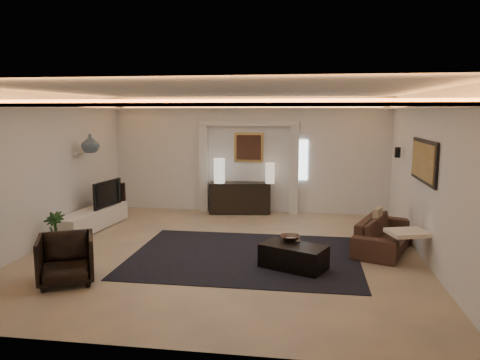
# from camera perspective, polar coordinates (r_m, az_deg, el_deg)

# --- Properties ---
(floor) EXTENTS (7.00, 7.00, 0.00)m
(floor) POSITION_cam_1_polar(r_m,az_deg,el_deg) (8.48, -1.95, -8.96)
(floor) COLOR tan
(floor) RESTS_ON ground
(ceiling) EXTENTS (7.00, 7.00, 0.00)m
(ceiling) POSITION_cam_1_polar(r_m,az_deg,el_deg) (8.09, -2.06, 11.02)
(ceiling) COLOR white
(ceiling) RESTS_ON ground
(wall_back) EXTENTS (7.00, 0.00, 7.00)m
(wall_back) POSITION_cam_1_polar(r_m,az_deg,el_deg) (11.60, 1.12, 3.12)
(wall_back) COLOR white
(wall_back) RESTS_ON ground
(wall_front) EXTENTS (7.00, 0.00, 7.00)m
(wall_front) POSITION_cam_1_polar(r_m,az_deg,el_deg) (4.81, -9.57, -4.82)
(wall_front) COLOR white
(wall_front) RESTS_ON ground
(wall_left) EXTENTS (0.00, 7.00, 7.00)m
(wall_left) POSITION_cam_1_polar(r_m,az_deg,el_deg) (9.44, -23.40, 1.15)
(wall_left) COLOR white
(wall_left) RESTS_ON ground
(wall_right) EXTENTS (0.00, 7.00, 7.00)m
(wall_right) POSITION_cam_1_polar(r_m,az_deg,el_deg) (8.28, 22.56, 0.25)
(wall_right) COLOR white
(wall_right) RESTS_ON ground
(cove_soffit) EXTENTS (7.00, 7.00, 0.04)m
(cove_soffit) POSITION_cam_1_polar(r_m,az_deg,el_deg) (8.08, -2.05, 9.04)
(cove_soffit) COLOR silver
(cove_soffit) RESTS_ON ceiling
(daylight_slit) EXTENTS (0.25, 0.03, 1.00)m
(daylight_slit) POSITION_cam_1_polar(r_m,az_deg,el_deg) (11.50, 7.80, 2.49)
(daylight_slit) COLOR white
(daylight_slit) RESTS_ON wall_back
(area_rug) EXTENTS (4.00, 3.00, 0.01)m
(area_rug) POSITION_cam_1_polar(r_m,az_deg,el_deg) (8.23, 0.57, -9.46)
(area_rug) COLOR black
(area_rug) RESTS_ON ground
(pilaster_left) EXTENTS (0.22, 0.20, 2.20)m
(pilaster_left) POSITION_cam_1_polar(r_m,az_deg,el_deg) (11.74, -4.53, 1.44)
(pilaster_left) COLOR silver
(pilaster_left) RESTS_ON ground
(pilaster_right) EXTENTS (0.22, 0.20, 2.20)m
(pilaster_right) POSITION_cam_1_polar(r_m,az_deg,el_deg) (11.45, 6.77, 1.23)
(pilaster_right) COLOR silver
(pilaster_right) RESTS_ON ground
(alcove_header) EXTENTS (2.52, 0.20, 0.12)m
(alcove_header) POSITION_cam_1_polar(r_m,az_deg,el_deg) (11.45, 1.07, 7.06)
(alcove_header) COLOR silver
(alcove_header) RESTS_ON wall_back
(painting_frame) EXTENTS (0.74, 0.04, 0.74)m
(painting_frame) POSITION_cam_1_polar(r_m,az_deg,el_deg) (11.55, 1.10, 4.09)
(painting_frame) COLOR tan
(painting_frame) RESTS_ON wall_back
(painting_canvas) EXTENTS (0.62, 0.02, 0.62)m
(painting_canvas) POSITION_cam_1_polar(r_m,az_deg,el_deg) (11.53, 1.09, 4.08)
(painting_canvas) COLOR #4C2D1E
(painting_canvas) RESTS_ON wall_back
(art_panel_frame) EXTENTS (0.04, 1.64, 0.74)m
(art_panel_frame) POSITION_cam_1_polar(r_m,az_deg,el_deg) (8.53, 21.97, 2.21)
(art_panel_frame) COLOR black
(art_panel_frame) RESTS_ON wall_right
(art_panel_gold) EXTENTS (0.02, 1.50, 0.62)m
(art_panel_gold) POSITION_cam_1_polar(r_m,az_deg,el_deg) (8.53, 21.81, 2.21)
(art_panel_gold) COLOR tan
(art_panel_gold) RESTS_ON wall_right
(wall_sconce) EXTENTS (0.12, 0.12, 0.22)m
(wall_sconce) POSITION_cam_1_polar(r_m,az_deg,el_deg) (10.37, 19.06, 3.28)
(wall_sconce) COLOR black
(wall_sconce) RESTS_ON wall_right
(wall_niche) EXTENTS (0.10, 0.55, 0.04)m
(wall_niche) POSITION_cam_1_polar(r_m,az_deg,el_deg) (10.60, -19.22, 3.21)
(wall_niche) COLOR silver
(wall_niche) RESTS_ON wall_left
(console) EXTENTS (1.58, 0.71, 0.76)m
(console) POSITION_cam_1_polar(r_m,az_deg,el_deg) (11.53, -0.04, -2.19)
(console) COLOR black
(console) RESTS_ON ground
(lamp_left) EXTENTS (0.35, 0.35, 0.61)m
(lamp_left) POSITION_cam_1_polar(r_m,az_deg,el_deg) (11.37, -2.60, 1.18)
(lamp_left) COLOR silver
(lamp_left) RESTS_ON console
(lamp_right) EXTENTS (0.30, 0.30, 0.51)m
(lamp_right) POSITION_cam_1_polar(r_m,az_deg,el_deg) (11.33, 3.77, 1.14)
(lamp_right) COLOR beige
(lamp_right) RESTS_ON console
(media_ledge) EXTENTS (0.76, 2.21, 0.41)m
(media_ledge) POSITION_cam_1_polar(r_m,az_deg,el_deg) (10.52, -17.91, -4.63)
(media_ledge) COLOR white
(media_ledge) RESTS_ON ground
(tv) EXTENTS (1.03, 0.29, 0.59)m
(tv) POSITION_cam_1_polar(r_m,az_deg,el_deg) (10.71, -16.66, -1.50)
(tv) COLOR black
(tv) RESTS_ON media_ledge
(figurine) EXTENTS (0.16, 0.16, 0.43)m
(figurine) POSITION_cam_1_polar(r_m,az_deg,el_deg) (11.30, -14.49, -1.45)
(figurine) COLOR black
(figurine) RESTS_ON media_ledge
(ginger_jar) EXTENTS (0.40, 0.40, 0.40)m
(ginger_jar) POSITION_cam_1_polar(r_m,az_deg,el_deg) (10.34, -18.18, 4.36)
(ginger_jar) COLOR #3B4654
(ginger_jar) RESTS_ON wall_niche
(plant) EXTENTS (0.40, 0.40, 0.70)m
(plant) POSITION_cam_1_polar(r_m,az_deg,el_deg) (9.20, -22.10, -5.92)
(plant) COLOR #1B3916
(plant) RESTS_ON ground
(sofa) EXTENTS (2.14, 1.44, 0.58)m
(sofa) POSITION_cam_1_polar(r_m,az_deg,el_deg) (9.01, 17.66, -6.39)
(sofa) COLOR #4E361E
(sofa) RESTS_ON ground
(throw_blanket) EXTENTS (0.75, 0.67, 0.07)m
(throw_blanket) POSITION_cam_1_polar(r_m,az_deg,el_deg) (8.16, 20.18, -6.19)
(throw_blanket) COLOR beige
(throw_blanket) RESTS_ON sofa
(throw_pillow) EXTENTS (0.23, 0.37, 0.36)m
(throw_pillow) POSITION_cam_1_polar(r_m,az_deg,el_deg) (9.13, 16.76, -4.47)
(throw_pillow) COLOR tan
(throw_pillow) RESTS_ON sofa
(coffee_table) EXTENTS (1.17, 0.94, 0.39)m
(coffee_table) POSITION_cam_1_polar(r_m,az_deg,el_deg) (7.62, 6.69, -9.45)
(coffee_table) COLOR black
(coffee_table) RESTS_ON ground
(bowl) EXTENTS (0.37, 0.37, 0.08)m
(bowl) POSITION_cam_1_polar(r_m,az_deg,el_deg) (7.82, 6.28, -7.09)
(bowl) COLOR #473124
(bowl) RESTS_ON coffee_table
(magazine) EXTENTS (0.24, 0.18, 0.03)m
(magazine) POSITION_cam_1_polar(r_m,az_deg,el_deg) (7.82, 6.67, -7.28)
(magazine) COLOR silver
(magazine) RESTS_ON coffee_table
(armchair) EXTENTS (1.06, 1.07, 0.73)m
(armchair) POSITION_cam_1_polar(r_m,az_deg,el_deg) (7.40, -20.88, -9.19)
(armchair) COLOR #31261B
(armchair) RESTS_ON ground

